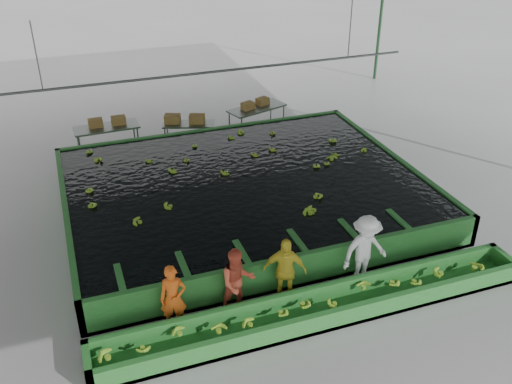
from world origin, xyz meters
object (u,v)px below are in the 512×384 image
object	(u,v)px
packing_table_right	(257,120)
worker_a	(173,298)
sorting_trough	(320,308)
packing_table_mid	(189,134)
flotation_tank	(244,193)
packing_table_left	(108,140)
box_stack_right	(255,107)
worker_d	(365,250)
box_stack_left	(108,125)
box_stack_mid	(185,123)
worker_b	(237,282)
worker_c	(285,271)

from	to	relation	value
packing_table_right	worker_a	bearing A→B (deg)	-119.40
sorting_trough	packing_table_right	xyz separation A→B (m)	(2.22, 10.13, 0.25)
packing_table_mid	flotation_tank	bearing A→B (deg)	-84.73
packing_table_left	packing_table_right	world-z (taller)	packing_table_right
packing_table_right	box_stack_right	size ratio (longest dim) A/B	1.86
worker_a	worker_d	world-z (taller)	worker_d
box_stack_left	box_stack_mid	xyz separation A→B (m)	(2.64, -0.30, -0.17)
flotation_tank	packing_table_left	distance (m)	6.02
packing_table_left	box_stack_right	size ratio (longest dim) A/B	1.84
worker_b	packing_table_mid	size ratio (longest dim) A/B	0.90
flotation_tank	box_stack_mid	distance (m)	4.91
flotation_tank	worker_a	xyz separation A→B (m)	(-3.04, -4.30, 0.32)
worker_a	box_stack_mid	distance (m)	9.49
worker_a	packing_table_right	size ratio (longest dim) A/B	0.70
flotation_tank	worker_d	size ratio (longest dim) A/B	5.55
sorting_trough	packing_table_mid	bearing A→B (deg)	92.56
box_stack_mid	worker_c	bearing A→B (deg)	-89.81
worker_c	worker_d	size ratio (longest dim) A/B	0.92
worker_b	packing_table_mid	world-z (taller)	worker_b
sorting_trough	box_stack_left	world-z (taller)	box_stack_left
box_stack_left	box_stack_right	size ratio (longest dim) A/B	1.07
flotation_tank	worker_b	xyz separation A→B (m)	(-1.62, -4.30, 0.37)
box_stack_right	worker_d	bearing A→B (deg)	-94.16
flotation_tank	worker_c	distance (m)	4.35
worker_c	box_stack_right	world-z (taller)	worker_c
sorting_trough	packing_table_right	bearing A→B (deg)	77.66
worker_d	box_stack_right	distance (m)	9.43
packing_table_mid	box_stack_left	xyz separation A→B (m)	(-2.75, 0.38, 0.58)
flotation_tank	box_stack_right	size ratio (longest dim) A/B	8.50
packing_table_left	packing_table_mid	size ratio (longest dim) A/B	1.20
worker_d	box_stack_right	xyz separation A→B (m)	(0.68, 9.40, 0.10)
worker_d	box_stack_left	xyz separation A→B (m)	(-4.69, 9.47, 0.09)
sorting_trough	worker_c	distance (m)	1.12
packing_table_mid	packing_table_right	world-z (taller)	packing_table_right
worker_a	packing_table_mid	distance (m)	9.46
sorting_trough	box_stack_mid	bearing A→B (deg)	93.16
worker_c	box_stack_mid	distance (m)	9.16
flotation_tank	sorting_trough	bearing A→B (deg)	-90.00
packing_table_left	packing_table_right	size ratio (longest dim) A/B	0.99
worker_d	packing_table_right	size ratio (longest dim) A/B	0.82
worker_b	packing_table_right	size ratio (longest dim) A/B	0.75
packing_table_mid	box_stack_right	size ratio (longest dim) A/B	1.53
box_stack_mid	packing_table_right	bearing A→B (deg)	3.46
packing_table_right	worker_d	bearing A→B (deg)	-94.40
flotation_tank	packing_table_right	bearing A→B (deg)	66.22
worker_d	box_stack_mid	size ratio (longest dim) A/B	1.27
box_stack_right	sorting_trough	bearing A→B (deg)	-102.07
worker_c	worker_d	xyz separation A→B (m)	(2.02, 0.00, 0.07)
worker_a	box_stack_left	bearing A→B (deg)	102.54
flotation_tank	box_stack_left	bearing A→B (deg)	121.68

